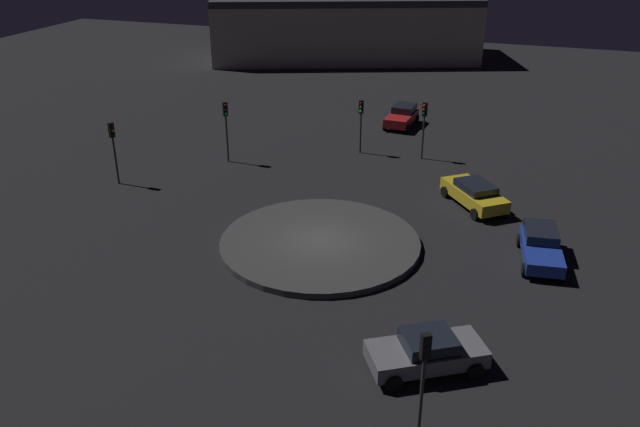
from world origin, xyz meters
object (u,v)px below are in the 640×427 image
Objects in this scene: car_red at (402,116)px; car_blue at (541,246)px; car_yellow at (474,193)px; store_building at (345,27)px; traffic_light_east_near at (424,119)px; car_grey at (427,351)px; traffic_light_northeast at (226,120)px; traffic_light_southwest at (424,364)px; traffic_light_north at (113,141)px; traffic_light_east at (361,116)px.

car_blue is at bearing 33.99° from car_red.
car_red reaches higher than car_yellow.
car_blue is 0.14× the size of store_building.
store_building is at bearing 168.81° from car_yellow.
traffic_light_east_near is at bearing 26.65° from car_red.
car_red is 0.86× the size of car_grey.
traffic_light_east_near reaches higher than car_grey.
traffic_light_east_near is 13.07m from traffic_light_northeast.
car_yellow is 18.71m from traffic_light_southwest.
store_building is at bearing 100.69° from traffic_light_north.
traffic_light_north is at bearing 65.49° from store_building.
store_building reaches higher than traffic_light_southwest.
traffic_light_southwest is at bearing 88.35° from store_building.
traffic_light_east_near is at bearing -22.22° from traffic_light_southwest.
car_red reaches higher than car_grey.
traffic_light_east_near is 32.73m from store_building.
traffic_light_east is at bearing -99.80° from car_grey.
car_blue is 47.17m from store_building.
car_red is at bearing 64.89° from traffic_light_north.
traffic_light_northeast is (-11.46, 9.37, 2.12)m from car_red.
car_grey is at bearing 21.26° from traffic_light_east_near.
store_building reaches higher than traffic_light_northeast.
car_grey is at bearing -14.23° from traffic_light_north.
store_building is at bearing -13.47° from traffic_light_southwest.
car_blue is (-18.78, -10.85, -0.04)m from car_red.
traffic_light_northeast is (-4.47, 7.92, 0.24)m from traffic_light_east.
car_grey is 23.38m from traffic_light_east.
car_grey reaches higher than car_yellow.
traffic_light_east is 31.33m from store_building.
car_red is 25.56m from store_building.
traffic_light_east_near is at bearing 45.86° from traffic_light_north.
traffic_light_southwest is 26.21m from traffic_light_north.
car_yellow is 10.83m from traffic_light_east.
traffic_light_northeast is 34.20m from store_building.
traffic_light_east is at bearing -13.03° from traffic_light_southwest.
car_yellow is 1.08× the size of car_blue.
store_building is at bearing -143.76° from traffic_light_east_near.
store_building is (29.42, 14.33, 0.62)m from traffic_light_east_near.
traffic_light_north is at bearing -35.57° from car_red.
traffic_light_north is at bearing -58.51° from traffic_light_east.
traffic_light_northeast is 0.13× the size of store_building.
car_grey is 1.19× the size of traffic_light_east_near.
car_blue is at bearing 43.99° from traffic_light_east_near.
car_blue is 1.16× the size of traffic_light_east.
traffic_light_northeast is at bearing 64.35° from traffic_light_north.
car_red is at bearing 161.22° from traffic_light_east.
car_blue is 1.06× the size of traffic_light_northeast.
car_yellow is 1.25× the size of traffic_light_east.
traffic_light_southwest is (-13.23, 3.41, 2.05)m from car_blue.
traffic_light_north is 0.13× the size of store_building.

